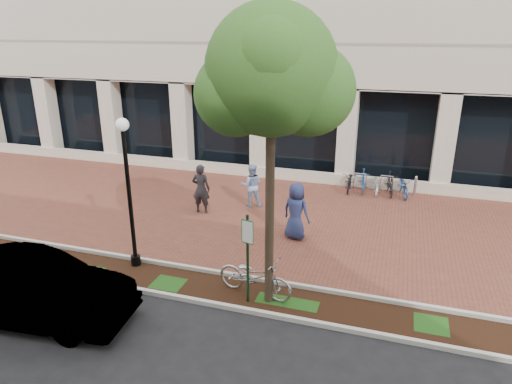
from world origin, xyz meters
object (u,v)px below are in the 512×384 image
(locked_bicycle, at_px, (255,276))
(pedestrian_right, at_px, (296,211))
(bollard, at_px, (415,186))
(street_tree, at_px, (273,79))
(parking_sign, at_px, (247,248))
(bike_rack_cluster, at_px, (376,183))
(lamppost, at_px, (128,186))
(sedan_near_curb, at_px, (32,290))
(pedestrian_left, at_px, (201,189))
(pedestrian_mid, at_px, (252,185))

(locked_bicycle, bearing_deg, pedestrian_right, 6.32)
(pedestrian_right, bearing_deg, bollard, -106.49)
(street_tree, distance_m, bollard, 11.20)
(parking_sign, bearing_deg, bike_rack_cluster, 89.32)
(lamppost, relative_size, sedan_near_curb, 0.91)
(pedestrian_right, relative_size, bike_rack_cluster, 0.65)
(pedestrian_left, height_order, pedestrian_mid, pedestrian_left)
(pedestrian_right, relative_size, bollard, 2.18)
(lamppost, distance_m, street_tree, 5.34)
(locked_bicycle, xyz_separation_m, pedestrian_mid, (-2.09, 6.05, 0.30))
(street_tree, distance_m, pedestrian_right, 5.99)
(street_tree, bearing_deg, sedan_near_curb, -154.56)
(parking_sign, bearing_deg, locked_bicycle, 94.22)
(street_tree, relative_size, sedan_near_curb, 1.50)
(parking_sign, bearing_deg, street_tree, 40.06)
(pedestrian_left, bearing_deg, parking_sign, 121.56)
(locked_bicycle, height_order, pedestrian_left, pedestrian_left)
(parking_sign, height_order, bike_rack_cluster, parking_sign)
(pedestrian_right, bearing_deg, locked_bicycle, 104.96)
(locked_bicycle, height_order, pedestrian_mid, pedestrian_mid)
(pedestrian_left, bearing_deg, street_tree, 126.78)
(pedestrian_left, relative_size, pedestrian_mid, 1.11)
(pedestrian_left, xyz_separation_m, bike_rack_cluster, (6.15, 4.23, -0.50))
(street_tree, distance_m, pedestrian_mid, 8.18)
(parking_sign, xyz_separation_m, bollard, (4.11, 9.56, -1.09))
(parking_sign, height_order, street_tree, street_tree)
(pedestrian_left, bearing_deg, pedestrian_mid, -145.22)
(pedestrian_left, height_order, sedan_near_curb, pedestrian_left)
(pedestrian_right, xyz_separation_m, bollard, (3.82, 5.47, -0.51))
(bike_rack_cluster, bearing_deg, sedan_near_curb, -128.87)
(sedan_near_curb, bearing_deg, bollard, -42.51)
(street_tree, xyz_separation_m, pedestrian_right, (-0.24, 3.82, -4.60))
(parking_sign, relative_size, sedan_near_curb, 0.50)
(parking_sign, distance_m, bike_rack_cluster, 9.83)
(street_tree, bearing_deg, bollard, 68.98)
(lamppost, bearing_deg, locked_bicycle, -6.79)
(street_tree, distance_m, pedestrian_left, 7.93)
(pedestrian_left, bearing_deg, pedestrian_right, 160.85)
(street_tree, bearing_deg, bike_rack_cluster, 77.64)
(lamppost, bearing_deg, sedan_near_curb, -105.81)
(locked_bicycle, distance_m, bike_rack_cluster, 9.38)
(street_tree, height_order, bollard, street_tree)
(pedestrian_mid, distance_m, pedestrian_right, 3.30)
(parking_sign, bearing_deg, pedestrian_left, 139.15)
(parking_sign, height_order, pedestrian_left, parking_sign)
(bike_rack_cluster, bearing_deg, pedestrian_mid, -153.88)
(locked_bicycle, bearing_deg, sedan_near_curb, 128.56)
(sedan_near_curb, bearing_deg, lamppost, -21.67)
(pedestrian_right, bearing_deg, pedestrian_left, 2.41)
(parking_sign, height_order, sedan_near_curb, parking_sign)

